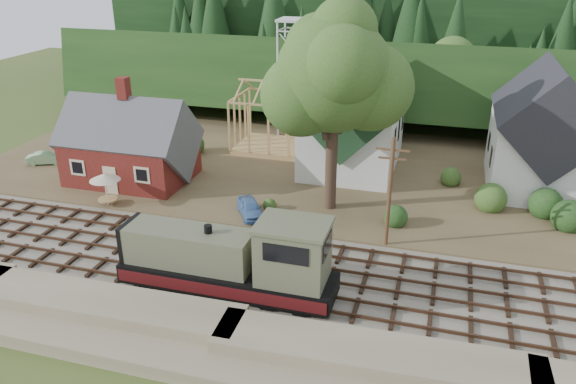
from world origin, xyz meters
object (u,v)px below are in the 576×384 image
(locomotive, at_px, (235,262))
(car_green, at_px, (46,158))
(car_blue, at_px, (250,208))
(patio_set, at_px, (105,178))

(locomotive, distance_m, car_green, 29.08)
(car_blue, bearing_deg, locomotive, -107.28)
(locomotive, height_order, car_blue, locomotive)
(car_blue, xyz_separation_m, car_green, (-22.31, 5.10, -0.08))
(car_blue, distance_m, car_green, 22.89)
(locomotive, height_order, car_green, locomotive)
(car_blue, bearing_deg, patio_set, 154.41)
(car_green, bearing_deg, locomotive, -144.19)
(car_green, height_order, patio_set, patio_set)
(car_blue, relative_size, patio_set, 1.42)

